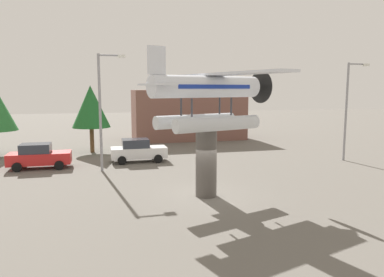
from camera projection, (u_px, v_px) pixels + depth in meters
name	position (u px, v px, depth m)	size (l,w,h in m)	color
ground_plane	(206.00, 196.00, 19.34)	(140.00, 140.00, 0.00)	#605B54
display_pedestal	(206.00, 163.00, 19.10)	(1.10, 1.10, 3.53)	#4C4742
floatplane_monument	(209.00, 96.00, 18.71)	(7.20, 10.23, 4.00)	silver
car_near_red	(39.00, 156.00, 25.93)	(4.20, 2.02, 1.76)	red
car_mid_white	(138.00, 150.00, 28.30)	(4.20, 2.02, 1.76)	white
streetlight_primary	(103.00, 104.00, 24.58)	(1.84, 0.28, 7.87)	gray
streetlight_secondary	(349.00, 104.00, 28.40)	(1.84, 0.28, 7.54)	gray
storefront_building	(188.00, 114.00, 41.16)	(12.05, 5.70, 5.43)	brown
tree_east	(91.00, 107.00, 32.08)	(3.29, 3.29, 5.87)	brown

